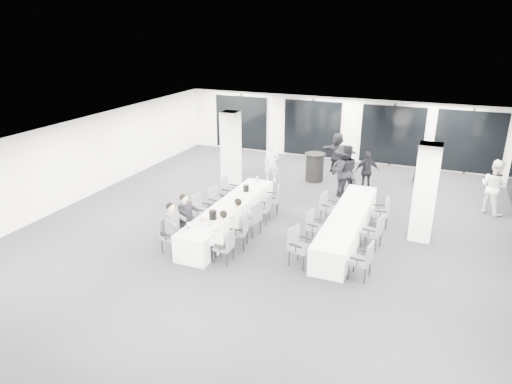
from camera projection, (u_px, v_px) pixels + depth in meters
room at (311, 177)px, 13.95m from camera, size 14.04×16.04×2.84m
column_left at (231, 149)px, 17.06m from camera, size 0.60×0.60×2.80m
column_right at (425, 193)px, 12.67m from camera, size 0.60×0.60×2.80m
banquet_table_main at (230, 216)px, 13.69m from camera, size 0.90×5.00×0.75m
banquet_table_side at (347, 225)px, 13.07m from camera, size 0.90×5.00×0.75m
cocktail_table at (315, 167)px, 17.74m from camera, size 0.79×0.79×1.10m
chair_main_left_near at (170, 233)px, 12.21m from camera, size 0.58×0.61×0.97m
chair_main_left_second at (182, 223)px, 12.76m from camera, size 0.61×0.63×0.99m
chair_main_left_mid at (201, 209)px, 13.68m from camera, size 0.55×0.61×1.03m
chair_main_left_fourth at (216, 199)px, 14.56m from camera, size 0.57×0.60×0.94m
chair_main_left_far at (228, 189)px, 15.32m from camera, size 0.53×0.59×1.00m
chair_main_right_near at (226, 245)px, 11.66m from camera, size 0.44×0.50×0.87m
chair_main_right_second at (241, 229)px, 12.42m from camera, size 0.59×0.62×0.99m
chair_main_right_mid at (253, 217)px, 13.15m from camera, size 0.59×0.63×1.00m
chair_main_right_fourth at (265, 208)px, 14.00m from camera, size 0.47×0.52×0.88m
chair_main_right_far at (274, 198)px, 14.70m from camera, size 0.58×0.60×0.94m
chair_side_left_near at (298, 244)px, 11.55m from camera, size 0.62×0.65×1.01m
chair_side_left_mid at (314, 224)px, 12.82m from camera, size 0.53×0.56×0.90m
chair_side_left_far at (327, 205)px, 14.17m from camera, size 0.55×0.57×0.90m
chair_side_right_near at (364, 259)px, 10.88m from camera, size 0.55×0.59×0.96m
chair_side_right_mid at (375, 230)px, 12.35m from camera, size 0.58×0.62×0.98m
chair_side_right_far at (382, 211)px, 13.66m from camera, size 0.59×0.61×0.96m
seated_guest_a at (174, 225)px, 12.04m from camera, size 0.50×0.38×1.44m
seated_guest_b at (187, 216)px, 12.63m from camera, size 0.50×0.38×1.44m
seated_guest_c at (220, 233)px, 11.61m from camera, size 0.50×0.38×1.44m
seated_guest_d at (235, 220)px, 12.38m from camera, size 0.50×0.38×1.44m
standing_guest_a at (271, 160)px, 17.49m from camera, size 0.79×0.73×1.74m
standing_guest_b at (345, 168)px, 15.98m from camera, size 1.18×0.95×2.12m
standing_guest_c at (344, 167)px, 16.09m from camera, size 1.49×1.35×2.08m
standing_guest_d at (367, 169)px, 16.59m from camera, size 1.14×0.92×1.70m
standing_guest_e at (422, 161)px, 17.42m from camera, size 0.65×0.92×1.77m
standing_guest_f at (337, 150)px, 18.64m from camera, size 1.84×1.08×1.88m
standing_guest_g at (235, 149)px, 18.27m from camera, size 0.98×0.91×2.15m
standing_guest_h at (495, 183)px, 14.57m from camera, size 1.14×1.08×2.03m
ice_bucket_near at (213, 215)px, 12.54m from camera, size 0.22×0.22×0.24m
ice_bucket_far at (246, 188)px, 14.60m from camera, size 0.19×0.19×0.22m
water_bottle_a at (188, 226)px, 11.83m from camera, size 0.08×0.08×0.24m
water_bottle_b at (236, 199)px, 13.70m from camera, size 0.06×0.06×0.20m
water_bottle_c at (257, 180)px, 15.33m from camera, size 0.08×0.08×0.24m
plate_a at (203, 220)px, 12.48m from camera, size 0.21×0.21×0.03m
plate_b at (208, 225)px, 12.16m from camera, size 0.21×0.21×0.03m
plate_c at (225, 212)px, 13.02m from camera, size 0.19×0.19×0.03m
wine_glass at (206, 226)px, 11.82m from camera, size 0.08×0.08×0.20m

